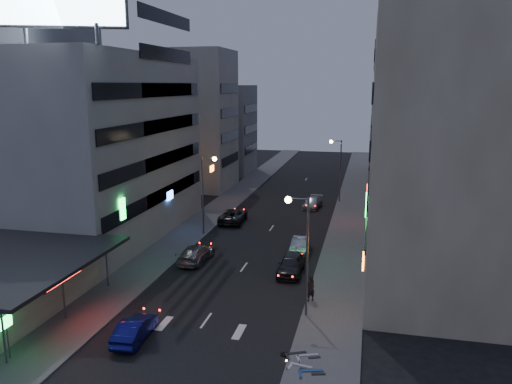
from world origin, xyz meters
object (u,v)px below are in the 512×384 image
(scooter_black_b, at_px, (306,342))
(scooter_silver_b, at_px, (318,344))
(person, at_px, (310,288))
(road_car_silver, at_px, (196,253))
(parked_car_right_mid, at_px, (300,246))
(parked_car_left, at_px, (233,216))
(parked_car_right_near, at_px, (291,264))
(parked_car_right_far, at_px, (313,203))
(road_car_blue, at_px, (135,329))
(scooter_blue, at_px, (324,359))
(scooter_silver_a, at_px, (314,357))
(scooter_black_a, at_px, (324,384))

(scooter_black_b, height_order, scooter_silver_b, scooter_silver_b)
(person, bearing_deg, road_car_silver, -70.63)
(parked_car_right_mid, xyz_separation_m, parked_car_left, (-8.78, 8.86, 0.06))
(parked_car_right_near, relative_size, parked_car_right_far, 1.04)
(road_car_blue, xyz_separation_m, scooter_blue, (11.42, -0.90, 0.06))
(parked_car_right_near, height_order, scooter_silver_a, parked_car_right_near)
(scooter_silver_a, xyz_separation_m, scooter_black_b, (-0.61, 1.57, -0.00))
(road_car_silver, relative_size, scooter_silver_b, 2.57)
(scooter_blue, xyz_separation_m, scooter_black_b, (-1.16, 1.68, -0.06))
(scooter_silver_a, bearing_deg, person, 17.19)
(road_car_blue, height_order, road_car_silver, road_car_silver)
(parked_car_right_mid, height_order, scooter_black_a, parked_car_right_mid)
(road_car_silver, bearing_deg, scooter_silver_b, 134.87)
(parked_car_right_mid, bearing_deg, scooter_black_a, -78.88)
(scooter_black_a, bearing_deg, road_car_blue, 51.12)
(scooter_blue, height_order, scooter_black_b, scooter_blue)
(road_car_blue, bearing_deg, road_car_silver, -88.97)
(person, distance_m, scooter_black_b, 6.88)
(parked_car_right_mid, height_order, road_car_blue, parked_car_right_mid)
(person, distance_m, scooter_silver_a, 8.50)
(parked_car_left, height_order, scooter_black_b, parked_car_left)
(parked_car_right_near, distance_m, scooter_black_b, 12.33)
(scooter_silver_a, xyz_separation_m, scooter_blue, (0.55, -0.11, 0.06))
(scooter_silver_a, distance_m, scooter_blue, 0.57)
(parked_car_left, xyz_separation_m, parked_car_right_far, (7.91, 8.59, -0.11))
(scooter_silver_b, bearing_deg, scooter_blue, 174.86)
(parked_car_left, relative_size, scooter_black_b, 2.93)
(road_car_blue, relative_size, scooter_blue, 2.03)
(parked_car_right_mid, relative_size, road_car_silver, 0.86)
(parked_car_right_near, relative_size, road_car_silver, 0.94)
(person, distance_m, scooter_silver_b, 7.07)
(scooter_black_a, height_order, scooter_silver_b, scooter_silver_b)
(parked_car_right_mid, xyz_separation_m, scooter_blue, (3.92, -18.76, 0.04))
(road_car_silver, bearing_deg, scooter_black_b, 133.37)
(road_car_silver, bearing_deg, road_car_blue, 96.67)
(parked_car_left, relative_size, parked_car_right_far, 1.22)
(person, relative_size, scooter_black_a, 1.10)
(scooter_blue, distance_m, scooter_silver_b, 1.64)
(parked_car_right_mid, distance_m, parked_car_right_far, 17.47)
(person, xyz_separation_m, scooter_silver_b, (1.29, -6.94, -0.37))
(person, bearing_deg, scooter_black_a, 59.69)
(scooter_silver_a, bearing_deg, parked_car_left, 32.94)
(parked_car_right_far, xyz_separation_m, road_car_silver, (-7.68, -21.55, 0.07))
(scooter_blue, bearing_deg, scooter_black_a, 170.93)
(parked_car_left, bearing_deg, scooter_blue, 111.79)
(scooter_silver_a, bearing_deg, road_car_silver, 48.43)
(parked_car_left, bearing_deg, scooter_silver_a, 110.93)
(scooter_silver_b, bearing_deg, parked_car_right_near, -5.20)
(road_car_blue, distance_m, scooter_silver_b, 10.99)
(scooter_black_b, bearing_deg, scooter_silver_a, 176.94)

